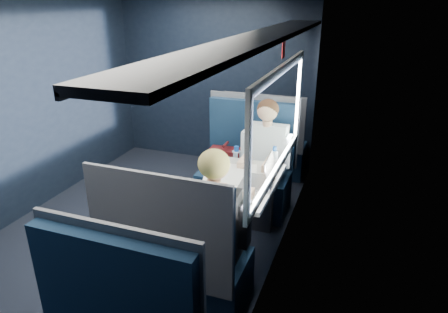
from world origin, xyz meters
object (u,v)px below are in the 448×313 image
(table, at_px, (238,188))
(man, at_px, (265,156))
(cup, at_px, (273,164))
(seat_row_front, at_px, (266,146))
(woman, at_px, (217,221))
(seat_bay_near, at_px, (245,172))
(laptop, at_px, (263,177))
(seat_bay_far, at_px, (178,263))
(bottle_small, at_px, (274,159))

(table, bearing_deg, man, 84.48)
(table, height_order, cup, cup)
(seat_row_front, xyz_separation_m, man, (0.25, -1.10, 0.31))
(woman, xyz_separation_m, cup, (0.17, 1.08, 0.06))
(man, distance_m, cup, 0.37)
(seat_bay_near, height_order, man, man)
(seat_row_front, height_order, woman, woman)
(table, bearing_deg, laptop, -1.69)
(seat_bay_far, height_order, bottle_small, seat_bay_far)
(laptop, bearing_deg, bottle_small, 87.33)
(table, xyz_separation_m, man, (0.07, 0.70, 0.06))
(seat_row_front, bearing_deg, man, -77.17)
(seat_bay_near, bearing_deg, laptop, -64.29)
(cup, bearing_deg, seat_bay_near, 130.74)
(seat_bay_near, xyz_separation_m, laptop, (0.42, -0.88, 0.39))
(seat_bay_far, bearing_deg, laptop, 64.66)
(seat_row_front, distance_m, cup, 1.53)
(man, distance_m, laptop, 0.73)
(table, relative_size, seat_bay_near, 0.79)
(seat_row_front, height_order, man, man)
(bottle_small, bearing_deg, seat_row_front, 106.45)
(table, bearing_deg, seat_bay_far, -101.78)
(seat_row_front, distance_m, man, 1.17)
(woman, relative_size, bottle_small, 5.75)
(seat_row_front, bearing_deg, woman, -84.30)
(table, distance_m, cup, 0.46)
(seat_bay_far, distance_m, laptop, 1.04)
(table, xyz_separation_m, bottle_small, (0.25, 0.35, 0.18))
(laptop, bearing_deg, seat_bay_near, 115.71)
(laptop, height_order, bottle_small, laptop)
(seat_bay_near, height_order, laptop, seat_bay_near)
(table, height_order, seat_bay_far, seat_bay_far)
(bottle_small, bearing_deg, seat_bay_far, -109.28)
(laptop, bearing_deg, table, 178.31)
(bottle_small, bearing_deg, man, 116.84)
(seat_row_front, xyz_separation_m, woman, (0.25, -2.50, 0.32))
(seat_bay_near, relative_size, laptop, 3.45)
(table, relative_size, seat_bay_far, 0.79)
(seat_bay_near, height_order, seat_row_front, seat_bay_near)
(table, distance_m, seat_bay_near, 0.92)
(seat_bay_near, bearing_deg, table, -77.46)
(cup, bearing_deg, seat_row_front, 106.36)
(seat_bay_far, xyz_separation_m, cup, (0.42, 1.25, 0.37))
(seat_bay_far, relative_size, cup, 14.16)
(seat_bay_near, distance_m, cup, 0.75)
(woman, height_order, cup, woman)
(seat_row_front, xyz_separation_m, laptop, (0.41, -1.80, 0.40))
(man, relative_size, woman, 1.00)
(seat_bay_near, xyz_separation_m, cup, (0.43, -0.50, 0.36))
(man, xyz_separation_m, cup, (0.17, -0.33, 0.07))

